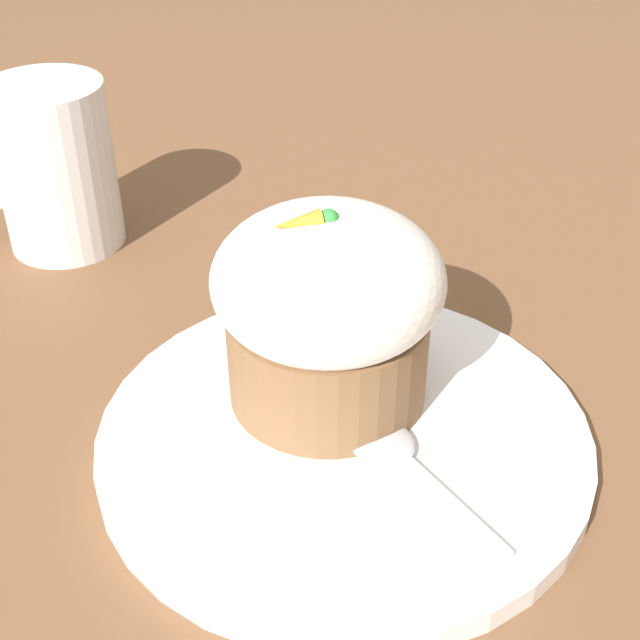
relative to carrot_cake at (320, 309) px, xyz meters
name	(u,v)px	position (x,y,z in m)	size (l,w,h in m)	color
ground_plane	(344,447)	(0.00, 0.03, -0.06)	(4.00, 4.00, 0.00)	brown
dessert_plate	(344,437)	(0.00, 0.03, -0.06)	(0.23, 0.23, 0.01)	white
carrot_cake	(320,309)	(0.00, 0.00, 0.00)	(0.11, 0.11, 0.10)	brown
spoon	(396,457)	(-0.02, 0.06, -0.05)	(0.05, 0.10, 0.01)	#B7B7BC
coffee_cup	(54,167)	(0.11, -0.21, -0.01)	(0.10, 0.07, 0.11)	white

